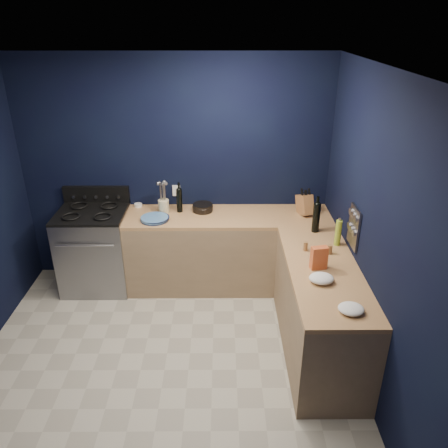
{
  "coord_description": "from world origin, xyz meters",
  "views": [
    {
      "loc": [
        0.53,
        -3.06,
        2.94
      ],
      "look_at": [
        0.55,
        1.0,
        1.0
      ],
      "focal_mm": 35.38,
      "sensor_mm": 36.0,
      "label": 1
    }
  ],
  "objects_px": {
    "utensil_crock": "(164,206)",
    "knife_block": "(305,205)",
    "plate_stack": "(155,219)",
    "crouton_bag": "(319,258)",
    "gas_range": "(96,251)"
  },
  "relations": [
    {
      "from": "gas_range",
      "to": "crouton_bag",
      "type": "height_order",
      "value": "crouton_bag"
    },
    {
      "from": "utensil_crock",
      "to": "knife_block",
      "type": "distance_m",
      "value": 1.58
    },
    {
      "from": "plate_stack",
      "to": "knife_block",
      "type": "distance_m",
      "value": 1.67
    },
    {
      "from": "knife_block",
      "to": "crouton_bag",
      "type": "relative_size",
      "value": 1.05
    },
    {
      "from": "plate_stack",
      "to": "utensil_crock",
      "type": "height_order",
      "value": "utensil_crock"
    },
    {
      "from": "gas_range",
      "to": "knife_block",
      "type": "height_order",
      "value": "knife_block"
    },
    {
      "from": "gas_range",
      "to": "crouton_bag",
      "type": "bearing_deg",
      "value": -25.97
    },
    {
      "from": "crouton_bag",
      "to": "utensil_crock",
      "type": "bearing_deg",
      "value": 129.72
    },
    {
      "from": "knife_block",
      "to": "crouton_bag",
      "type": "distance_m",
      "value": 1.18
    },
    {
      "from": "plate_stack",
      "to": "knife_block",
      "type": "bearing_deg",
      "value": 5.74
    },
    {
      "from": "plate_stack",
      "to": "crouton_bag",
      "type": "xyz_separation_m",
      "value": [
        1.59,
        -1.01,
        0.09
      ]
    },
    {
      "from": "crouton_bag",
      "to": "gas_range",
      "type": "bearing_deg",
      "value": 142.72
    },
    {
      "from": "plate_stack",
      "to": "crouton_bag",
      "type": "distance_m",
      "value": 1.88
    },
    {
      "from": "utensil_crock",
      "to": "plate_stack",
      "type": "bearing_deg",
      "value": -110.88
    },
    {
      "from": "utensil_crock",
      "to": "knife_block",
      "type": "relative_size",
      "value": 0.69
    }
  ]
}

